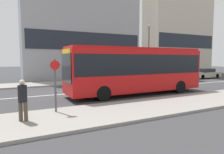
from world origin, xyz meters
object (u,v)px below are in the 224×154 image
Objects in this scene: city_bus at (136,68)px; parked_car_1 at (205,74)px; bus_stop_sign at (55,81)px; street_lamp at (149,46)px; pedestrian_near_stop at (23,98)px; parked_car_0 at (176,75)px.

parked_car_1 is at bearing 21.94° from city_bus.
parked_car_1 is 23.13m from bus_stop_sign.
city_bus is 10.65m from street_lamp.
street_lamp is (-8.00, 1.77, 3.57)m from parked_car_1.
city_bus is 8.67m from pedestrian_near_stop.
parked_car_0 is at bearing 28.23° from bus_stop_sign.
parked_car_1 is (5.48, 0.29, -0.05)m from parked_car_0.
pedestrian_near_stop is (-22.79, -9.63, 0.44)m from parked_car_1.
pedestrian_near_stop is at bearing -142.38° from street_lamp.
bus_stop_sign is 17.24m from street_lamp.
parked_car_1 is (14.99, 5.95, -1.32)m from city_bus.
parked_car_0 is 4.80m from street_lamp.
city_bus is 11.14m from parked_car_0.
street_lamp is (-2.53, 2.06, 3.52)m from parked_car_0.
street_lamp reaches higher than bus_stop_sign.
parked_car_0 is 5.48m from parked_car_1.
city_bus is at bearing -158.36° from parked_car_1.
pedestrian_near_stop is 1.72m from bus_stop_sign.
city_bus reaches higher than parked_car_1.
parked_car_1 is at bearing -12.48° from street_lamp.
pedestrian_near_stop is (-17.31, -9.33, 0.40)m from parked_car_0.
street_lamp is at bearing 167.52° from parked_car_1.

